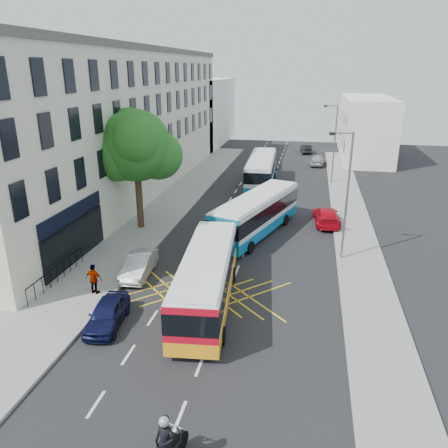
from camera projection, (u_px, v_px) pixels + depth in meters
The scene contains 21 objects.
ground at pixel (200, 364), 18.20m from camera, with size 120.00×120.00×0.00m, color black.
pavement_left at pixel (141, 227), 33.59m from camera, with size 5.00×70.00×0.15m, color gray.
pavement_right at pixel (356, 243), 30.64m from camera, with size 3.00×70.00×0.15m, color gray.
terrace_main at pixel (119, 123), 41.10m from camera, with size 8.30×45.00×13.50m.
terrace_far at pixel (199, 112), 69.86m from camera, with size 8.00×20.00×10.00m, color silver.
building_right at pixel (365, 128), 59.12m from camera, with size 6.00×18.00×8.00m, color silver.
street_tree at pixel (135, 147), 31.46m from camera, with size 6.30×5.70×8.80m.
lamp_near at pixel (346, 190), 26.57m from camera, with size 1.45×0.15×8.00m.
lamp_far at pixel (334, 140), 45.03m from camera, with size 1.45×0.15×8.00m.
railings at pixel (57, 273), 24.64m from camera, with size 0.08×5.60×1.14m, color black, non-canonical shape.
bus_near at pixel (207, 278), 22.31m from camera, with size 3.35×10.28×2.84m.
bus_mid at pixel (256, 214), 31.97m from camera, with size 5.51×10.71×2.94m.
bus_far at pixel (261, 170), 45.23m from camera, with size 3.07×11.04×3.07m.
motorbike at pixel (166, 446), 13.09m from camera, with size 0.88×2.27×2.06m.
parked_car_blue at pixel (107, 314), 20.77m from camera, with size 1.47×3.66×1.25m, color #0D1137.
parked_car_silver at pixel (139, 265), 25.81m from camera, with size 1.37×3.93×1.29m, color #ABAEB3.
red_hatchback at pixel (327, 216), 34.31m from camera, with size 1.86×4.59×1.33m, color red.
distant_car_grey at pixel (268, 162), 54.06m from camera, with size 2.30×4.98×1.39m, color #3E4045.
distant_car_silver at pixel (318, 160), 55.05m from camera, with size 1.65×4.11×1.40m, color #97999E.
distant_car_dark at pixel (306, 149), 63.10m from camera, with size 1.31×3.74×1.23m, color black.
pedestrian_far at pixel (94, 279), 23.33m from camera, with size 0.99×0.41×1.69m, color gray.
Camera 1 is at (3.93, -14.67, 11.65)m, focal length 35.00 mm.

